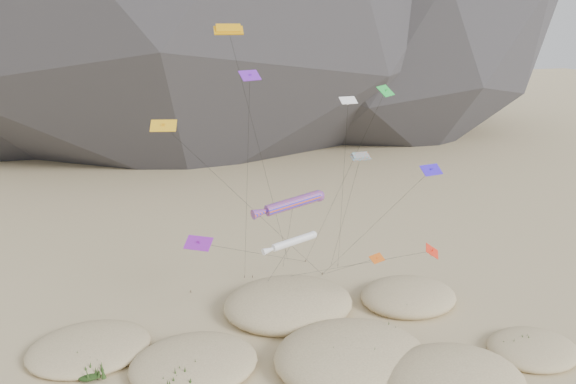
# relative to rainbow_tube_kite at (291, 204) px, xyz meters

# --- Properties ---
(dunes) EXTENTS (50.87, 35.44, 3.86)m
(dunes) POSITION_rel_rainbow_tube_kite_xyz_m (-1.26, -8.38, -12.59)
(dunes) COLOR #CCB789
(dunes) RESTS_ON ground
(dune_grass) EXTENTS (41.94, 27.26, 1.57)m
(dune_grass) POSITION_rel_rainbow_tube_kite_xyz_m (0.54, -9.26, -12.48)
(dune_grass) COLOR black
(dune_grass) RESTS_ON ground
(kite_stakes) EXTENTS (25.76, 4.33, 0.30)m
(kite_stakes) POSITION_rel_rainbow_tube_kite_xyz_m (3.24, 11.49, -13.16)
(kite_stakes) COLOR #3F2D1E
(kite_stakes) RESTS_ON ground
(rainbow_tube_kite) EXTENTS (8.02, 15.11, 14.21)m
(rainbow_tube_kite) POSITION_rel_rainbow_tube_kite_xyz_m (0.00, 0.00, 0.00)
(rainbow_tube_kite) COLOR #DF5017
(rainbow_tube_kite) RESTS_ON ground
(white_tube_kite) EXTENTS (5.90, 12.22, 11.12)m
(white_tube_kite) POSITION_rel_rainbow_tube_kite_xyz_m (-0.88, -2.95, -2.80)
(white_tube_kite) COLOR silver
(white_tube_kite) RESTS_ON ground
(orange_parafoil) EXTENTS (11.43, 16.04, 30.27)m
(orange_parafoil) POSITION_rel_rainbow_tube_kite_xyz_m (-5.59, 0.02, 16.01)
(orange_parafoil) COLOR orange
(orange_parafoil) RESTS_ON ground
(multi_parafoil) EXTENTS (3.39, 13.42, 18.07)m
(multi_parafoil) POSITION_rel_rainbow_tube_kite_xyz_m (7.07, -0.25, 4.09)
(multi_parafoil) COLOR red
(multi_parafoil) RESTS_ON ground
(delta_kites) EXTENTS (27.73, 20.47, 26.33)m
(delta_kites) POSITION_rel_rainbow_tube_kite_xyz_m (2.90, -1.24, 3.43)
(delta_kites) COLOR #3319D6
(delta_kites) RESTS_ON ground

